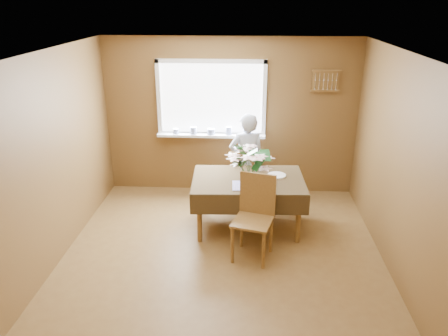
# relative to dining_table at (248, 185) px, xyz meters

# --- Properties ---
(floor) EXTENTS (4.50, 4.50, 0.00)m
(floor) POSITION_rel_dining_table_xyz_m (-0.31, -0.97, -0.65)
(floor) COLOR brown
(floor) RESTS_ON ground
(ceiling) EXTENTS (4.50, 4.50, 0.00)m
(ceiling) POSITION_rel_dining_table_xyz_m (-0.31, -0.97, 1.85)
(ceiling) COLOR white
(ceiling) RESTS_ON wall_back
(wall_back) EXTENTS (4.00, 0.00, 4.00)m
(wall_back) POSITION_rel_dining_table_xyz_m (-0.31, 1.28, 0.60)
(wall_back) COLOR brown
(wall_back) RESTS_ON floor
(wall_front) EXTENTS (4.00, 0.00, 4.00)m
(wall_front) POSITION_rel_dining_table_xyz_m (-0.31, -3.22, 0.60)
(wall_front) COLOR brown
(wall_front) RESTS_ON floor
(wall_left) EXTENTS (0.00, 4.50, 4.50)m
(wall_left) POSITION_rel_dining_table_xyz_m (-2.31, -0.97, 0.60)
(wall_left) COLOR brown
(wall_left) RESTS_ON floor
(wall_right) EXTENTS (0.00, 4.50, 4.50)m
(wall_right) POSITION_rel_dining_table_xyz_m (1.69, -0.97, 0.60)
(wall_right) COLOR brown
(wall_right) RESTS_ON floor
(window_assembly) EXTENTS (1.72, 0.20, 1.22)m
(window_assembly) POSITION_rel_dining_table_xyz_m (-0.60, 1.23, 0.71)
(window_assembly) COLOR white
(window_assembly) RESTS_ON wall_back
(spoon_rack) EXTENTS (0.44, 0.05, 0.33)m
(spoon_rack) POSITION_rel_dining_table_xyz_m (1.14, 1.25, 1.20)
(spoon_rack) COLOR brown
(spoon_rack) RESTS_ON wall_back
(dining_table) EXTENTS (1.56, 1.10, 0.74)m
(dining_table) POSITION_rel_dining_table_xyz_m (0.00, 0.00, 0.00)
(dining_table) COLOR brown
(dining_table) RESTS_ON floor
(chair_far) EXTENTS (0.40, 0.41, 0.89)m
(chair_far) POSITION_rel_dining_table_xyz_m (-0.10, 0.73, -0.16)
(chair_far) COLOR brown
(chair_far) RESTS_ON floor
(chair_near) EXTENTS (0.56, 0.56, 1.05)m
(chair_near) POSITION_rel_dining_table_xyz_m (0.09, -0.69, -0.08)
(chair_near) COLOR brown
(chair_near) RESTS_ON floor
(seated_woman) EXTENTS (0.60, 0.46, 1.47)m
(seated_woman) POSITION_rel_dining_table_xyz_m (-0.03, 0.70, 0.09)
(seated_woman) COLOR white
(seated_woman) RESTS_ON floor
(flower_bouquet) EXTENTS (0.54, 0.54, 0.46)m
(flower_bouquet) POSITION_rel_dining_table_xyz_m (0.02, -0.18, 0.39)
(flower_bouquet) COLOR white
(flower_bouquet) RESTS_ON dining_table
(side_plate) EXTENTS (0.31, 0.31, 0.01)m
(side_plate) POSITION_rel_dining_table_xyz_m (0.39, 0.14, 0.09)
(side_plate) COLOR white
(side_plate) RESTS_ON dining_table
(table_knife) EXTENTS (0.07, 0.22, 0.00)m
(table_knife) POSITION_rel_dining_table_xyz_m (0.22, -0.18, 0.10)
(table_knife) COLOR silver
(table_knife) RESTS_ON dining_table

